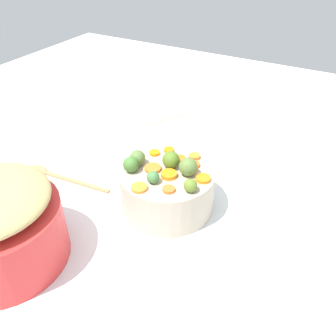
# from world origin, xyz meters

# --- Properties ---
(tabletop) EXTENTS (2.40, 2.40, 0.02)m
(tabletop) POSITION_xyz_m (0.00, 0.00, 0.01)
(tabletop) COLOR white
(tabletop) RESTS_ON ground
(serving_bowl_carrots) EXTENTS (0.23, 0.23, 0.11)m
(serving_bowl_carrots) POSITION_xyz_m (-0.00, -0.04, 0.07)
(serving_bowl_carrots) COLOR #BEAE96
(serving_bowl_carrots) RESTS_ON tabletop
(metal_pot) EXTENTS (0.26, 0.26, 0.13)m
(metal_pot) POSITION_xyz_m (0.22, 0.27, 0.09)
(metal_pot) COLOR red
(metal_pot) RESTS_ON tabletop
(carrot_slice_0) EXTENTS (0.05, 0.05, 0.01)m
(carrot_slice_0) POSITION_xyz_m (-0.09, -0.05, 0.13)
(carrot_slice_0) COLOR orange
(carrot_slice_0) RESTS_ON serving_bowl_carrots
(carrot_slice_1) EXTENTS (0.05, 0.05, 0.01)m
(carrot_slice_1) POSITION_xyz_m (0.03, -0.03, 0.13)
(carrot_slice_1) COLOR orange
(carrot_slice_1) RESTS_ON serving_bowl_carrots
(carrot_slice_2) EXTENTS (0.03, 0.03, 0.01)m
(carrot_slice_2) POSITION_xyz_m (-0.03, -0.12, 0.13)
(carrot_slice_2) COLOR orange
(carrot_slice_2) RESTS_ON serving_bowl_carrots
(carrot_slice_3) EXTENTS (0.04, 0.04, 0.01)m
(carrot_slice_3) POSITION_xyz_m (-0.04, -0.09, 0.13)
(carrot_slice_3) COLOR orange
(carrot_slice_3) RESTS_ON serving_bowl_carrots
(carrot_slice_4) EXTENTS (0.04, 0.04, 0.01)m
(carrot_slice_4) POSITION_xyz_m (0.02, 0.05, 0.13)
(carrot_slice_4) COLOR orange
(carrot_slice_4) RESTS_ON serving_bowl_carrots
(carrot_slice_5) EXTENTS (0.04, 0.04, 0.01)m
(carrot_slice_5) POSITION_xyz_m (-0.04, 0.02, 0.13)
(carrot_slice_5) COLOR orange
(carrot_slice_5) RESTS_ON serving_bowl_carrots
(carrot_slice_6) EXTENTS (0.03, 0.03, 0.01)m
(carrot_slice_6) POSITION_xyz_m (0.04, -0.12, 0.13)
(carrot_slice_6) COLOR orange
(carrot_slice_6) RESTS_ON serving_bowl_carrots
(carrot_slice_7) EXTENTS (0.05, 0.05, 0.01)m
(carrot_slice_7) POSITION_xyz_m (-0.01, -0.02, 0.13)
(carrot_slice_7) COLOR orange
(carrot_slice_7) RESTS_ON serving_bowl_carrots
(carrot_slice_8) EXTENTS (0.03, 0.03, 0.01)m
(carrot_slice_8) POSITION_xyz_m (0.06, -0.09, 0.13)
(carrot_slice_8) COLOR orange
(carrot_slice_8) RESTS_ON serving_bowl_carrots
(carrot_slice_9) EXTENTS (0.04, 0.04, 0.01)m
(carrot_slice_9) POSITION_xyz_m (-0.01, -0.09, 0.13)
(carrot_slice_9) COLOR orange
(carrot_slice_9) RESTS_ON serving_bowl_carrots
(brussels_sprout_0) EXTENTS (0.04, 0.04, 0.04)m
(brussels_sprout_0) POSITION_xyz_m (-0.00, -0.06, 0.15)
(brussels_sprout_0) COLOR #547525
(brussels_sprout_0) RESTS_ON serving_bowl_carrots
(brussels_sprout_1) EXTENTS (0.03, 0.03, 0.03)m
(brussels_sprout_1) POSITION_xyz_m (-0.08, 0.00, 0.14)
(brussels_sprout_1) COLOR olive
(brussels_sprout_1) RESTS_ON serving_bowl_carrots
(brussels_sprout_2) EXTENTS (0.03, 0.03, 0.03)m
(brussels_sprout_2) POSITION_xyz_m (0.01, 0.01, 0.14)
(brussels_sprout_2) COLOR #457A42
(brussels_sprout_2) RESTS_ON serving_bowl_carrots
(brussels_sprout_3) EXTENTS (0.04, 0.04, 0.04)m
(brussels_sprout_3) POSITION_xyz_m (0.07, 0.00, 0.14)
(brussels_sprout_3) COLOR #457631
(brussels_sprout_3) RESTS_ON serving_bowl_carrots
(brussels_sprout_4) EXTENTS (0.04, 0.04, 0.04)m
(brussels_sprout_4) POSITION_xyz_m (-0.05, -0.05, 0.15)
(brussels_sprout_4) COLOR #5A7637
(brussels_sprout_4) RESTS_ON serving_bowl_carrots
(brussels_sprout_5) EXTENTS (0.04, 0.04, 0.04)m
(brussels_sprout_5) POSITION_xyz_m (0.07, -0.03, 0.14)
(brussels_sprout_5) COLOR #587639
(brussels_sprout_5) RESTS_ON serving_bowl_carrots
(wooden_spoon) EXTENTS (0.27, 0.05, 0.01)m
(wooden_spoon) POSITION_xyz_m (0.35, 0.01, 0.03)
(wooden_spoon) COLOR tan
(wooden_spoon) RESTS_ON tabletop
(dish_towel) EXTENTS (0.19, 0.20, 0.01)m
(dish_towel) POSITION_xyz_m (0.28, -0.47, 0.02)
(dish_towel) COLOR beige
(dish_towel) RESTS_ON tabletop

